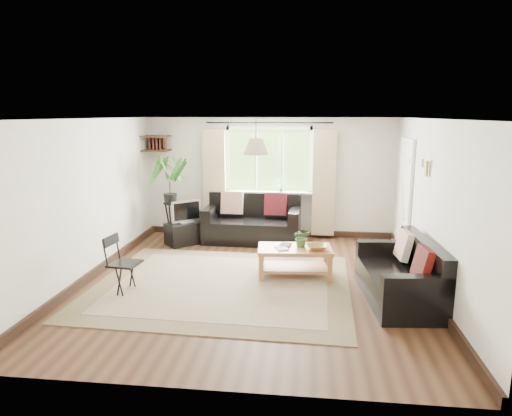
# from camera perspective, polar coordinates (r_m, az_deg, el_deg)

# --- Properties ---
(floor) EXTENTS (5.50, 5.50, 0.00)m
(floor) POSITION_cam_1_polar(r_m,az_deg,el_deg) (6.90, -0.38, -9.24)
(floor) COLOR black
(floor) RESTS_ON ground
(ceiling) EXTENTS (5.50, 5.50, 0.00)m
(ceiling) POSITION_cam_1_polar(r_m,az_deg,el_deg) (6.45, -0.41, 11.10)
(ceiling) COLOR white
(ceiling) RESTS_ON floor
(wall_back) EXTENTS (5.00, 0.02, 2.40)m
(wall_back) POSITION_cam_1_polar(r_m,az_deg,el_deg) (9.27, 1.64, 3.83)
(wall_back) COLOR beige
(wall_back) RESTS_ON floor
(wall_front) EXTENTS (5.00, 0.02, 2.40)m
(wall_front) POSITION_cam_1_polar(r_m,az_deg,el_deg) (3.94, -5.22, -7.08)
(wall_front) COLOR beige
(wall_front) RESTS_ON floor
(wall_left) EXTENTS (0.02, 5.50, 2.40)m
(wall_left) POSITION_cam_1_polar(r_m,az_deg,el_deg) (7.30, -20.28, 0.97)
(wall_left) COLOR beige
(wall_left) RESTS_ON floor
(wall_right) EXTENTS (0.02, 5.50, 2.40)m
(wall_right) POSITION_cam_1_polar(r_m,az_deg,el_deg) (6.75, 21.18, 0.08)
(wall_right) COLOR beige
(wall_right) RESTS_ON floor
(rug) EXTENTS (3.79, 3.28, 0.02)m
(rug) POSITION_cam_1_polar(r_m,az_deg,el_deg) (6.80, -4.27, -9.52)
(rug) COLOR #BCB292
(rug) RESTS_ON floor
(window) EXTENTS (2.50, 0.16, 2.16)m
(window) POSITION_cam_1_polar(r_m,az_deg,el_deg) (9.19, 1.63, 5.96)
(window) COLOR white
(window) RESTS_ON wall_back
(door) EXTENTS (0.06, 0.96, 2.06)m
(door) POSITION_cam_1_polar(r_m,az_deg,el_deg) (8.41, 18.03, 1.06)
(door) COLOR silver
(door) RESTS_ON wall_right
(corner_shelf) EXTENTS (0.50, 0.50, 0.34)m
(corner_shelf) POSITION_cam_1_polar(r_m,az_deg,el_deg) (9.42, -12.37, 7.91)
(corner_shelf) COLOR black
(corner_shelf) RESTS_ON wall_back
(pendant_lamp) EXTENTS (0.36, 0.36, 0.54)m
(pendant_lamp) POSITION_cam_1_polar(r_m,az_deg,el_deg) (6.86, 0.00, 8.21)
(pendant_lamp) COLOR beige
(pendant_lamp) RESTS_ON ceiling
(wall_sconce) EXTENTS (0.12, 0.12, 0.28)m
(wall_sconce) POSITION_cam_1_polar(r_m,az_deg,el_deg) (6.94, 20.34, 4.96)
(wall_sconce) COLOR beige
(wall_sconce) RESTS_ON wall_right
(sofa_back) EXTENTS (1.88, 0.99, 0.87)m
(sofa_back) POSITION_cam_1_polar(r_m,az_deg,el_deg) (8.93, -0.47, -1.46)
(sofa_back) COLOR black
(sofa_back) RESTS_ON floor
(sofa_right) EXTENTS (1.75, 0.99, 0.79)m
(sofa_right) POSITION_cam_1_polar(r_m,az_deg,el_deg) (6.44, 17.44, -7.62)
(sofa_right) COLOR black
(sofa_right) RESTS_ON floor
(coffee_table) EXTENTS (1.17, 0.70, 0.46)m
(coffee_table) POSITION_cam_1_polar(r_m,az_deg,el_deg) (7.10, 4.84, -6.71)
(coffee_table) COLOR brown
(coffee_table) RESTS_ON floor
(table_plant) EXTENTS (0.35, 0.33, 0.30)m
(table_plant) POSITION_cam_1_polar(r_m,az_deg,el_deg) (7.05, 5.71, -3.65)
(table_plant) COLOR #365E25
(table_plant) RESTS_ON coffee_table
(bowl) EXTENTS (0.37, 0.37, 0.08)m
(bowl) POSITION_cam_1_polar(r_m,az_deg,el_deg) (6.95, 7.62, -4.87)
(bowl) COLOR olive
(bowl) RESTS_ON coffee_table
(book_a) EXTENTS (0.24, 0.28, 0.02)m
(book_a) POSITION_cam_1_polar(r_m,az_deg,el_deg) (6.92, 2.55, -5.10)
(book_a) COLOR silver
(book_a) RESTS_ON coffee_table
(book_b) EXTENTS (0.21, 0.26, 0.02)m
(book_b) POSITION_cam_1_polar(r_m,az_deg,el_deg) (7.14, 3.03, -4.56)
(book_b) COLOR #542621
(book_b) RESTS_ON coffee_table
(tv_stand) EXTENTS (0.86, 0.84, 0.41)m
(tv_stand) POSITION_cam_1_polar(r_m,az_deg,el_deg) (8.93, -8.64, -3.11)
(tv_stand) COLOR black
(tv_stand) RESTS_ON floor
(tv) EXTENTS (0.57, 0.54, 0.45)m
(tv) POSITION_cam_1_polar(r_m,az_deg,el_deg) (8.83, -8.72, -0.39)
(tv) COLOR #A5A5AA
(tv) RESTS_ON tv_stand
(palm_stand) EXTENTS (0.71, 0.71, 1.69)m
(palm_stand) POSITION_cam_1_polar(r_m,az_deg,el_deg) (8.95, -10.65, 1.06)
(palm_stand) COLOR black
(palm_stand) RESTS_ON floor
(folding_chair) EXTENTS (0.47, 0.47, 0.81)m
(folding_chair) POSITION_cam_1_polar(r_m,az_deg,el_deg) (6.65, -16.07, -6.82)
(folding_chair) COLOR black
(folding_chair) RESTS_ON floor
(sill_plant) EXTENTS (0.14, 0.10, 0.27)m
(sill_plant) POSITION_cam_1_polar(r_m,az_deg,el_deg) (9.15, 3.14, 2.86)
(sill_plant) COLOR #2D6023
(sill_plant) RESTS_ON window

